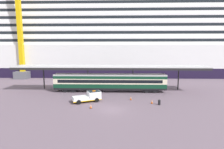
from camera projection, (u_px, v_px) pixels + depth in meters
name	position (u px, v px, depth m)	size (l,w,h in m)	color
ground_plane	(112.00, 110.00, 28.50)	(400.00, 400.00, 0.00)	#675663
cruise_ship	(145.00, 41.00, 72.00)	(171.70, 28.48, 38.29)	black
platform_canopy	(110.00, 67.00, 40.54)	(43.79, 5.15, 5.92)	silver
train_carriage	(110.00, 82.00, 40.61)	(25.32, 2.81, 4.11)	black
service_truck	(89.00, 96.00, 32.91)	(5.57, 4.02, 2.02)	white
traffic_cone_near	(91.00, 106.00, 29.08)	(0.36, 0.36, 0.71)	black
traffic_cone_mid	(152.00, 102.00, 31.68)	(0.36, 0.36, 0.76)	black
traffic_cone_far	(131.00, 98.00, 33.98)	(0.36, 0.36, 0.76)	black
dockside_crane	(22.00, 22.00, 57.58)	(16.45, 4.40, 57.50)	#595960
quay_bollard	(159.00, 102.00, 30.91)	(0.48, 0.48, 0.96)	black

